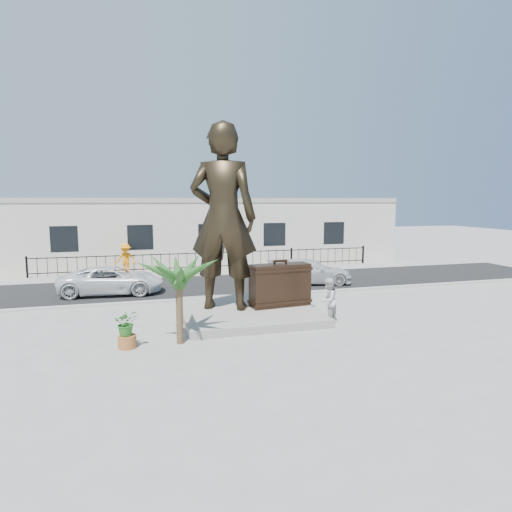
# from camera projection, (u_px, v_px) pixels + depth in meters

# --- Properties ---
(ground) EXTENTS (100.00, 100.00, 0.00)m
(ground) POSITION_uv_depth(u_px,v_px,m) (270.00, 324.00, 15.83)
(ground) COLOR #9E9991
(ground) RESTS_ON ground
(street) EXTENTS (40.00, 7.00, 0.01)m
(street) POSITION_uv_depth(u_px,v_px,m) (227.00, 284.00, 23.48)
(street) COLOR black
(street) RESTS_ON ground
(curb) EXTENTS (40.00, 0.25, 0.12)m
(curb) POSITION_uv_depth(u_px,v_px,m) (242.00, 296.00, 20.12)
(curb) COLOR #A5A399
(curb) RESTS_ON ground
(far_sidewalk) EXTENTS (40.00, 2.50, 0.02)m
(far_sidewalk) POSITION_uv_depth(u_px,v_px,m) (215.00, 272.00, 27.30)
(far_sidewalk) COLOR #9E9991
(far_sidewalk) RESTS_ON ground
(plinth) EXTENTS (5.20, 5.20, 0.30)m
(plinth) POSITION_uv_depth(u_px,v_px,m) (247.00, 311.00, 17.11)
(plinth) COLOR gray
(plinth) RESTS_ON ground
(fence) EXTENTS (22.00, 0.10, 1.20)m
(fence) POSITION_uv_depth(u_px,v_px,m) (212.00, 261.00, 27.99)
(fence) COLOR black
(fence) RESTS_ON ground
(building) EXTENTS (28.00, 7.00, 4.40)m
(building) POSITION_uv_depth(u_px,v_px,m) (203.00, 232.00, 31.79)
(building) COLOR silver
(building) RESTS_ON ground
(statue) EXTENTS (3.08, 2.60, 7.18)m
(statue) POSITION_uv_depth(u_px,v_px,m) (223.00, 218.00, 16.55)
(statue) COLOR black
(statue) RESTS_ON plinth
(suitcase) EXTENTS (2.50, 1.04, 1.71)m
(suitcase) POSITION_uv_depth(u_px,v_px,m) (280.00, 285.00, 17.26)
(suitcase) COLOR black
(suitcase) RESTS_ON plinth
(tourist) EXTENTS (1.04, 1.02, 1.69)m
(tourist) POSITION_uv_depth(u_px,v_px,m) (328.00, 300.00, 15.98)
(tourist) COLOR silver
(tourist) RESTS_ON ground
(car_white) EXTENTS (5.05, 2.64, 1.36)m
(car_white) POSITION_uv_depth(u_px,v_px,m) (112.00, 280.00, 20.84)
(car_white) COLOR silver
(car_white) RESTS_ON street
(car_silver) EXTENTS (4.87, 2.74, 1.33)m
(car_silver) POSITION_uv_depth(u_px,v_px,m) (310.00, 272.00, 23.42)
(car_silver) COLOR silver
(car_silver) RESTS_ON street
(worker) EXTENTS (1.35, 0.93, 1.92)m
(worker) POSITION_uv_depth(u_px,v_px,m) (126.00, 259.00, 26.06)
(worker) COLOR orange
(worker) RESTS_ON far_sidewalk
(palm_tree) EXTENTS (1.80, 1.80, 3.20)m
(palm_tree) POSITION_uv_depth(u_px,v_px,m) (180.00, 343.00, 13.73)
(palm_tree) COLOR #204A1B
(palm_tree) RESTS_ON ground
(planter) EXTENTS (0.56, 0.56, 0.40)m
(planter) POSITION_uv_depth(u_px,v_px,m) (127.00, 342.00, 13.28)
(planter) COLOR #A0592A
(planter) RESTS_ON ground
(shrub) EXTENTS (0.77, 0.68, 0.81)m
(shrub) POSITION_uv_depth(u_px,v_px,m) (126.00, 323.00, 13.20)
(shrub) COLOR #266521
(shrub) RESTS_ON planter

